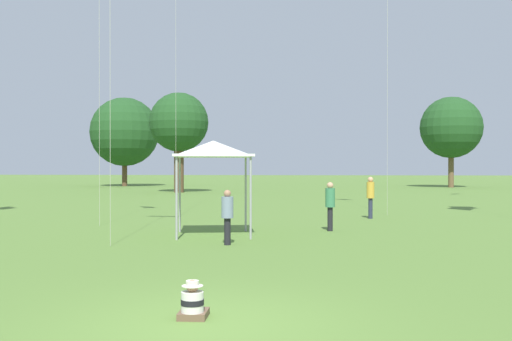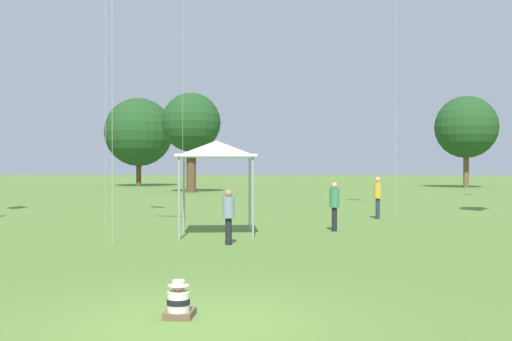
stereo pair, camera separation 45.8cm
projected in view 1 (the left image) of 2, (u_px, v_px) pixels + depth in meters
The scene contains 9 objects.
ground_plane at pixel (205, 325), 8.33m from camera, with size 300.00×300.00×0.00m, color #567A33.
seated_toddler at pixel (193, 303), 8.66m from camera, with size 0.42×0.52×0.57m.
person_standing_0 at pixel (330, 202), 20.46m from camera, with size 0.36×0.36×1.67m.
person_standing_1 at pixel (227, 212), 16.81m from camera, with size 0.41×0.41×1.55m.
person_standing_3 at pixel (370, 193), 25.35m from camera, with size 0.35×0.35×1.78m.
canopy_tent at pixel (213, 150), 19.14m from camera, with size 2.90×2.90×3.04m.
distant_tree_0 at pixel (179, 123), 51.24m from camera, with size 5.07×5.07×8.57m.
distant_tree_1 at pixel (125, 132), 67.71m from camera, with size 7.77×7.77×10.05m.
distant_tree_2 at pixel (451, 128), 63.66m from camera, with size 6.54×6.54×9.67m.
Camera 1 is at (1.58, -8.19, 2.20)m, focal length 42.00 mm.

